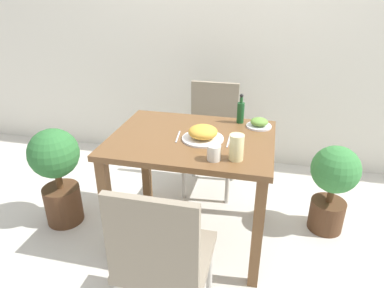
% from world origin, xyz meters
% --- Properties ---
extents(ground_plane, '(16.00, 16.00, 0.00)m').
position_xyz_m(ground_plane, '(0.00, 0.00, 0.00)').
color(ground_plane, beige).
extents(wall_back, '(8.00, 0.05, 2.60)m').
position_xyz_m(wall_back, '(0.00, 1.28, 1.30)').
color(wall_back, silver).
rests_on(wall_back, ground_plane).
extents(dining_table, '(1.00, 0.77, 0.77)m').
position_xyz_m(dining_table, '(0.00, 0.00, 0.65)').
color(dining_table, brown).
rests_on(dining_table, ground_plane).
extents(chair_near, '(0.42, 0.42, 0.90)m').
position_xyz_m(chair_near, '(0.04, -0.76, 0.51)').
color(chair_near, gray).
rests_on(chair_near, ground_plane).
extents(chair_far, '(0.42, 0.42, 0.90)m').
position_xyz_m(chair_far, '(0.00, 0.72, 0.51)').
color(chair_far, gray).
rests_on(chair_far, ground_plane).
extents(food_plate, '(0.25, 0.25, 0.09)m').
position_xyz_m(food_plate, '(0.07, -0.02, 0.81)').
color(food_plate, white).
rests_on(food_plate, dining_table).
extents(side_plate, '(0.16, 0.16, 0.06)m').
position_xyz_m(side_plate, '(0.39, 0.26, 0.80)').
color(side_plate, white).
rests_on(side_plate, dining_table).
extents(drink_cup, '(0.07, 0.07, 0.09)m').
position_xyz_m(drink_cup, '(0.18, -0.27, 0.82)').
color(drink_cup, silver).
rests_on(drink_cup, dining_table).
extents(juice_glass, '(0.08, 0.08, 0.14)m').
position_xyz_m(juice_glass, '(0.30, -0.24, 0.85)').
color(juice_glass, beige).
rests_on(juice_glass, dining_table).
extents(sauce_bottle, '(0.05, 0.05, 0.20)m').
position_xyz_m(sauce_bottle, '(0.26, 0.31, 0.85)').
color(sauce_bottle, '#194C23').
rests_on(sauce_bottle, dining_table).
extents(fork_utensil, '(0.03, 0.17, 0.00)m').
position_xyz_m(fork_utensil, '(-0.08, -0.02, 0.78)').
color(fork_utensil, silver).
rests_on(fork_utensil, dining_table).
extents(spoon_utensil, '(0.01, 0.17, 0.00)m').
position_xyz_m(spoon_utensil, '(0.23, -0.02, 0.78)').
color(spoon_utensil, silver).
rests_on(spoon_utensil, dining_table).
extents(potted_plant_left, '(0.35, 0.35, 0.74)m').
position_xyz_m(potted_plant_left, '(-0.97, -0.05, 0.43)').
color(potted_plant_left, '#51331E').
rests_on(potted_plant_left, ground_plane).
extents(potted_plant_right, '(0.33, 0.33, 0.66)m').
position_xyz_m(potted_plant_right, '(0.93, 0.31, 0.39)').
color(potted_plant_right, '#51331E').
rests_on(potted_plant_right, ground_plane).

